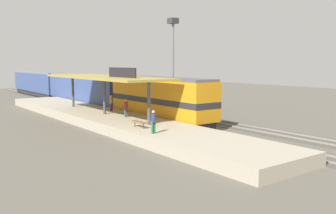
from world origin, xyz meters
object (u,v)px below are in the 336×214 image
object	(u,v)px
locomotive	(160,99)
person_boarding	(111,102)
platform_bench	(139,122)
person_waiting	(126,107)
person_walking	(153,121)
passenger_carriage_rear	(38,83)
light_mast	(173,44)
passenger_carriage_front	(85,90)
freight_car	(164,97)

from	to	relation	value
locomotive	person_boarding	distance (m)	5.76
platform_bench	person_waiting	world-z (taller)	person_waiting
person_boarding	person_walking	bearing A→B (deg)	-105.27
platform_bench	person_boarding	xyz separation A→B (m)	(3.12, 10.51, 0.51)
passenger_carriage_rear	person_boarding	xyz separation A→B (m)	(-2.88, -33.84, -0.46)
person_waiting	light_mast	bearing A→B (deg)	34.08
locomotive	person_waiting	size ratio (longest dim) A/B	8.44
passenger_carriage_front	light_mast	size ratio (longest dim) A/B	1.71
platform_bench	person_walking	bearing A→B (deg)	-100.22
freight_car	person_boarding	bearing A→B (deg)	-175.05
passenger_carriage_rear	freight_car	size ratio (longest dim) A/B	1.67
person_walking	light_mast	bearing A→B (deg)	48.76
passenger_carriage_rear	person_boarding	size ratio (longest dim) A/B	11.70
freight_car	person_waiting	distance (m)	10.12
freight_car	person_boarding	xyz separation A→B (m)	(-7.48, -0.65, -0.12)
locomotive	person_waiting	xyz separation A→B (m)	(-3.90, 0.11, -0.56)
freight_car	passenger_carriage_rear	bearing A→B (deg)	97.89
light_mast	person_boarding	xyz separation A→B (m)	(-10.68, -3.07, -6.54)
platform_bench	freight_car	xyz separation A→B (m)	(10.60, 11.15, 0.63)
person_waiting	person_walking	size ratio (longest dim) A/B	1.00
passenger_carriage_rear	freight_car	world-z (taller)	passenger_carriage_rear
person_waiting	platform_bench	bearing A→B (deg)	-110.35
passenger_carriage_rear	freight_car	bearing A→B (deg)	-82.11
passenger_carriage_rear	person_waiting	xyz separation A→B (m)	(-3.90, -38.69, -0.46)
locomotive	person_boarding	size ratio (longest dim) A/B	8.44
light_mast	person_boarding	distance (m)	12.90
freight_car	person_boarding	size ratio (longest dim) A/B	7.02
passenger_carriage_front	person_waiting	world-z (taller)	passenger_carriage_front
platform_bench	freight_car	distance (m)	15.40
passenger_carriage_rear	locomotive	bearing A→B (deg)	-90.00
passenger_carriage_rear	light_mast	distance (m)	32.32
freight_car	locomotive	bearing A→B (deg)	-129.37
platform_bench	person_waiting	bearing A→B (deg)	69.65
platform_bench	passenger_carriage_front	size ratio (longest dim) A/B	0.08
locomotive	person_walking	xyz separation A→B (m)	(-6.49, -8.27, -0.56)
freight_car	person_waiting	world-z (taller)	freight_car
passenger_carriage_front	light_mast	distance (m)	14.05
person_walking	person_boarding	bearing A→B (deg)	74.73
locomotive	freight_car	xyz separation A→B (m)	(4.60, 5.61, -0.44)
light_mast	person_waiting	distance (m)	15.57
platform_bench	passenger_carriage_front	world-z (taller)	passenger_carriage_front
passenger_carriage_front	person_boarding	world-z (taller)	passenger_carriage_front
locomotive	person_boarding	world-z (taller)	locomotive
platform_bench	locomotive	distance (m)	8.24
person_waiting	person_boarding	world-z (taller)	same
platform_bench	light_mast	bearing A→B (deg)	44.53
light_mast	passenger_carriage_front	bearing A→B (deg)	128.03
passenger_carriage_front	person_waiting	distance (m)	18.31
freight_car	light_mast	bearing A→B (deg)	37.11
light_mast	person_walking	distance (m)	22.64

